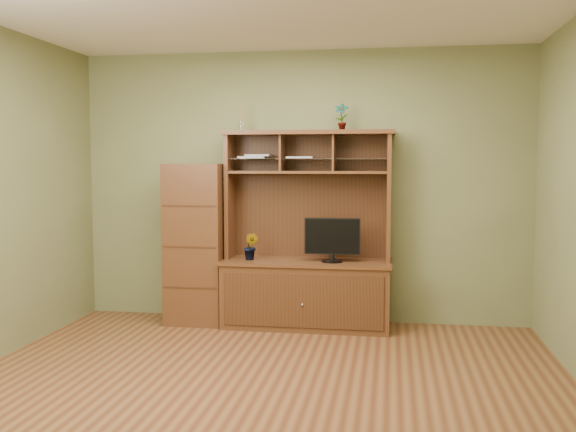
# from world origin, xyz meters

# --- Properties ---
(room) EXTENTS (4.54, 4.04, 2.74)m
(room) POSITION_xyz_m (0.00, 0.00, 1.35)
(room) COLOR #572D19
(room) RESTS_ON ground
(media_hutch) EXTENTS (1.66, 0.61, 1.90)m
(media_hutch) POSITION_xyz_m (0.09, 1.73, 0.52)
(media_hutch) COLOR #462A14
(media_hutch) RESTS_ON room
(monitor) EXTENTS (0.53, 0.20, 0.42)m
(monitor) POSITION_xyz_m (0.35, 1.65, 0.87)
(monitor) COLOR black
(monitor) RESTS_ON media_hutch
(orchid_plant) EXTENTS (0.17, 0.15, 0.27)m
(orchid_plant) POSITION_xyz_m (-0.44, 1.65, 0.78)
(orchid_plant) COLOR #32511B
(orchid_plant) RESTS_ON media_hutch
(top_plant) EXTENTS (0.15, 0.11, 0.26)m
(top_plant) POSITION_xyz_m (0.41, 1.80, 2.03)
(top_plant) COLOR #386C25
(top_plant) RESTS_ON media_hutch
(reed_diffuser) EXTENTS (0.06, 0.06, 0.30)m
(reed_diffuser) POSITION_xyz_m (-0.57, 1.80, 2.02)
(reed_diffuser) COLOR silver
(reed_diffuser) RESTS_ON media_hutch
(magazines) EXTENTS (0.75, 0.22, 0.04)m
(magazines) POSITION_xyz_m (-0.29, 1.80, 1.65)
(magazines) COLOR #B5B5BA
(magazines) RESTS_ON media_hutch
(side_cabinet) EXTENTS (0.56, 0.51, 1.58)m
(side_cabinet) POSITION_xyz_m (-1.01, 1.73, 0.79)
(side_cabinet) COLOR #462A14
(side_cabinet) RESTS_ON room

